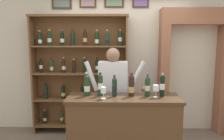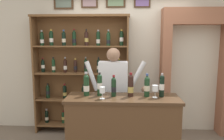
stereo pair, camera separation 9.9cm
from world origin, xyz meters
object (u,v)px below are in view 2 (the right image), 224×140
tasting_bottle_bianco (147,86)px  tasting_bottle_vin_santo (100,84)px  tasting_counter (122,133)px  wine_shelf (82,71)px  wine_glass_spare (102,90)px  wine_glass_center (155,89)px  tasting_bottle_riserva (131,85)px  tasting_bottle_super_tuscan (162,85)px  shopkeeper (113,87)px  tasting_bottle_rosso (114,87)px  tasting_bottle_prosecco (86,85)px

tasting_bottle_bianco → tasting_bottle_vin_santo: bearing=178.5°
tasting_counter → tasting_bottle_bianco: bearing=8.5°
wine_shelf → tasting_bottle_bianco: bearing=-46.6°
tasting_bottle_vin_santo → tasting_bottle_bianco: bearing=-1.5°
wine_shelf → tasting_bottle_bianco: wine_shelf is taller
wine_glass_spare → wine_glass_center: bearing=7.6°
tasting_bottle_riserva → tasting_bottle_super_tuscan: tasting_bottle_riserva is taller
tasting_counter → tasting_bottle_bianco: size_ratio=4.86×
tasting_bottle_riserva → tasting_bottle_bianco: size_ratio=1.03×
tasting_counter → shopkeeper: shopkeeper is taller
tasting_bottle_vin_santo → tasting_bottle_rosso: 0.20m
tasting_bottle_vin_santo → tasting_counter: bearing=-11.6°
wine_shelf → tasting_counter: wine_shelf is taller
wine_shelf → tasting_bottle_riserva: (0.89, -1.17, -0.02)m
tasting_bottle_prosecco → tasting_bottle_super_tuscan: bearing=-0.4°
shopkeeper → wine_glass_center: size_ratio=9.74×
tasting_bottle_bianco → wine_shelf: bearing=133.4°
wine_shelf → wine_glass_center: bearing=-45.5°
wine_glass_spare → tasting_bottle_riserva: bearing=22.1°
tasting_bottle_prosecco → tasting_bottle_vin_santo: size_ratio=1.02×
tasting_bottle_super_tuscan → wine_glass_center: tasting_bottle_super_tuscan is taller
wine_shelf → tasting_bottle_super_tuscan: wine_shelf is taller
shopkeeper → tasting_bottle_riserva: size_ratio=5.09×
wine_shelf → tasting_bottle_rosso: (0.66, -1.19, -0.03)m
wine_shelf → wine_glass_center: (1.21, -1.23, -0.05)m
tasting_bottle_vin_santo → tasting_bottle_riserva: bearing=-2.3°
tasting_bottle_rosso → tasting_bottle_vin_santo: bearing=171.4°
tasting_bottle_vin_santo → shopkeeper: bearing=70.8°
tasting_bottle_vin_santo → wine_glass_spare: tasting_bottle_vin_santo is taller
tasting_bottle_prosecco → wine_glass_spare: (0.23, -0.16, -0.04)m
tasting_counter → shopkeeper: size_ratio=0.92×
tasting_bottle_riserva → wine_glass_spare: bearing=-157.9°
wine_shelf → wine_glass_center: wine_shelf is taller
wine_glass_center → tasting_bottle_super_tuscan: bearing=32.5°
tasting_bottle_vin_santo → wine_glass_spare: bearing=-73.1°
shopkeeper → tasting_bottle_rosso: (0.03, -0.51, 0.12)m
tasting_bottle_riserva → wine_glass_center: bearing=-10.3°
tasting_bottle_prosecco → wine_glass_center: 0.93m
tasting_bottle_rosso → tasting_bottle_riserva: (0.23, 0.01, 0.02)m
tasting_counter → tasting_bottle_vin_santo: size_ratio=4.74×
tasting_bottle_rosso → tasting_bottle_super_tuscan: size_ratio=0.92×
tasting_counter → tasting_bottle_rosso: (-0.12, 0.04, 0.64)m
shopkeeper → wine_glass_center: 0.81m
wine_shelf → tasting_bottle_vin_santo: size_ratio=6.89×
tasting_bottle_bianco → tasting_bottle_super_tuscan: (0.20, 0.00, 0.01)m
shopkeeper → wine_glass_spare: (-0.11, -0.64, 0.10)m
tasting_bottle_prosecco → wine_glass_center: tasting_bottle_prosecco is taller
wine_shelf → tasting_counter: bearing=-57.3°
tasting_counter → wine_glass_spare: bearing=-158.9°
tasting_bottle_rosso → tasting_bottle_bianco: 0.45m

